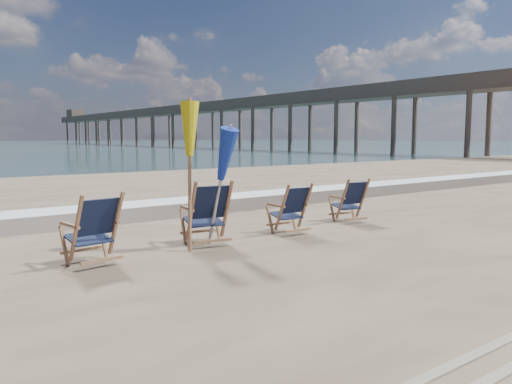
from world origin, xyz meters
The scene contains 9 objects.
surf_foam centered at (0.00, 8.30, 0.00)m, with size 200.00×1.40×0.01m, color silver.
wet_sand_strip centered at (0.00, 6.80, 0.00)m, with size 200.00×2.60×0.00m, color #42362A.
beach_chair_0 centered at (-2.24, 2.53, 0.52)m, with size 0.67×0.75×1.05m, color #111933, non-canonical shape.
beach_chair_1 centered at (-0.30, 2.61, 0.55)m, with size 0.71×0.79×1.10m, color #111933, non-canonical shape.
beach_chair_2 centered at (1.42, 2.57, 0.48)m, with size 0.62×0.69×0.96m, color #111933, non-canonical shape.
beach_chair_3 centered at (3.24, 2.77, 0.47)m, with size 0.60×0.68×0.94m, color #111933, non-canonical shape.
umbrella_yellow centered at (-1.00, 2.60, 1.79)m, with size 0.30×0.30×2.33m.
umbrella_blue centered at (-0.51, 2.55, 1.49)m, with size 0.30×0.30×2.00m.
fishing_pier centered at (38.00, 74.00, 4.65)m, with size 4.40×140.00×9.30m, color brown, non-canonical shape.
Camera 1 is at (-4.81, -4.29, 1.79)m, focal length 35.00 mm.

